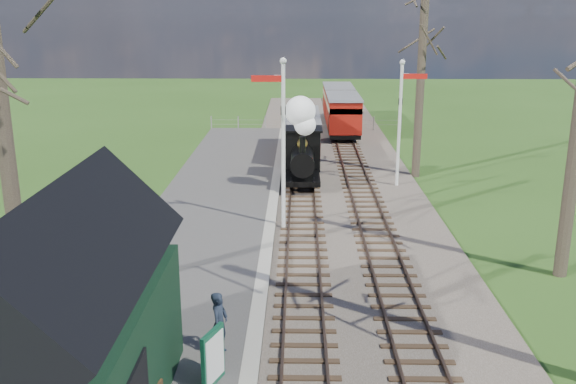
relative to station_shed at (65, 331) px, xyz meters
name	(u,v)px	position (x,y,z in m)	size (l,w,h in m)	color
distant_hills	(312,225)	(5.70, 60.38, -18.47)	(114.40, 48.00, 22.02)	#385B23
ballast_bed	(331,186)	(5.60, 18.00, -2.22)	(8.00, 60.00, 0.10)	brown
track_near	(302,185)	(4.30, 18.00, -2.17)	(1.60, 60.00, 0.15)	brown
track_far	(359,185)	(6.90, 18.00, -2.17)	(1.60, 60.00, 0.15)	brown
platform	(199,246)	(0.80, 10.00, -2.17)	(5.00, 44.00, 0.20)	#474442
coping_strip	(267,247)	(3.10, 10.00, -2.16)	(0.40, 44.00, 0.21)	#B2AD9E
station_shed	(65,331)	(0.00, 0.00, 0.00)	(3.25, 6.30, 4.78)	black
semaphore_near	(281,133)	(3.53, 12.00, 1.35)	(1.22, 0.24, 6.22)	silver
semaphore_far	(402,114)	(8.67, 18.00, 1.08)	(1.22, 0.24, 5.72)	silver
bare_trees	(357,114)	(5.63, 6.10, 2.94)	(15.51, 22.39, 12.00)	#382D23
fence_line	(306,123)	(4.60, 32.00, -1.72)	(12.60, 0.08, 1.00)	slate
locomotive	(302,146)	(4.29, 17.87, -0.35)	(1.65, 3.85, 4.13)	black
coach	(302,133)	(4.30, 23.92, -0.86)	(1.93, 6.61, 2.03)	black
red_carriage_a	(343,115)	(6.90, 29.61, -0.78)	(2.04, 5.05, 2.15)	black
red_carriage_b	(338,103)	(6.90, 35.11, -0.78)	(2.04, 5.05, 2.15)	black
sign_board	(213,357)	(2.39, 1.63, -1.45)	(0.39, 0.82, 1.24)	#0F4930
person	(219,323)	(2.37, 2.90, -1.32)	(0.54, 0.36, 1.49)	#1B2332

